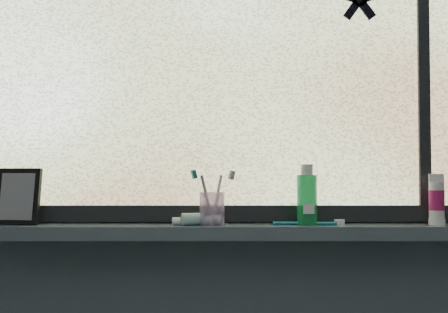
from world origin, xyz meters
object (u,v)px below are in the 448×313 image
at_px(toothbrush_cup, 212,209).
at_px(mouthwash_bottle, 307,195).
at_px(vanity_mirror, 18,196).
at_px(cream_tube, 437,198).

relative_size(toothbrush_cup, mouthwash_bottle, 0.65).
relative_size(vanity_mirror, cream_tube, 1.56).
bearing_deg(mouthwash_bottle, vanity_mirror, 178.99).
bearing_deg(cream_tube, mouthwash_bottle, 178.84).
relative_size(mouthwash_bottle, cream_tube, 1.37).
xyz_separation_m(vanity_mirror, mouthwash_bottle, (0.87, -0.02, 0.01)).
bearing_deg(mouthwash_bottle, cream_tube, -1.16).
bearing_deg(toothbrush_cup, cream_tube, -0.34).
relative_size(vanity_mirror, toothbrush_cup, 1.74).
relative_size(toothbrush_cup, cream_tube, 0.90).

